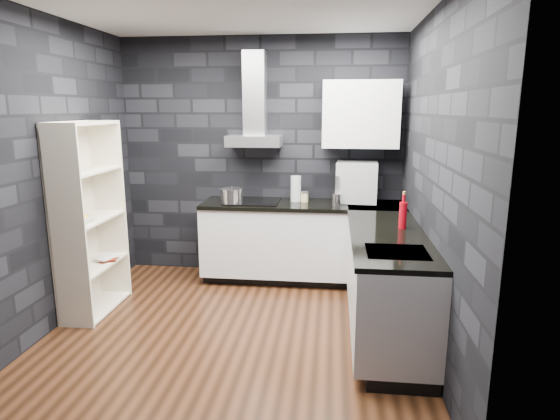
% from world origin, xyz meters
% --- Properties ---
extents(ground, '(3.20, 3.20, 0.00)m').
position_xyz_m(ground, '(0.00, 0.00, 0.00)').
color(ground, '#432414').
extents(ceiling, '(3.20, 3.20, 0.00)m').
position_xyz_m(ceiling, '(0.00, 0.00, 2.70)').
color(ceiling, silver).
extents(wall_back, '(3.20, 0.05, 2.70)m').
position_xyz_m(wall_back, '(0.00, 1.62, 1.35)').
color(wall_back, black).
rests_on(wall_back, ground).
extents(wall_front, '(3.20, 0.05, 2.70)m').
position_xyz_m(wall_front, '(0.00, -1.62, 1.35)').
color(wall_front, black).
rests_on(wall_front, ground).
extents(wall_left, '(0.05, 3.20, 2.70)m').
position_xyz_m(wall_left, '(-1.62, 0.00, 1.35)').
color(wall_left, black).
rests_on(wall_left, ground).
extents(wall_right, '(0.05, 3.20, 2.70)m').
position_xyz_m(wall_right, '(1.62, 0.00, 1.35)').
color(wall_right, black).
rests_on(wall_right, ground).
extents(toekick_back, '(2.18, 0.50, 0.10)m').
position_xyz_m(toekick_back, '(0.50, 1.34, 0.05)').
color(toekick_back, black).
rests_on(toekick_back, ground).
extents(toekick_right, '(0.50, 1.78, 0.10)m').
position_xyz_m(toekick_right, '(1.34, 0.10, 0.05)').
color(toekick_right, black).
rests_on(toekick_right, ground).
extents(counter_back_cab, '(2.20, 0.60, 0.76)m').
position_xyz_m(counter_back_cab, '(0.50, 1.30, 0.48)').
color(counter_back_cab, white).
rests_on(counter_back_cab, ground).
extents(counter_right_cab, '(0.60, 1.80, 0.76)m').
position_xyz_m(counter_right_cab, '(1.30, 0.10, 0.48)').
color(counter_right_cab, white).
rests_on(counter_right_cab, ground).
extents(counter_back_top, '(2.20, 0.62, 0.04)m').
position_xyz_m(counter_back_top, '(0.50, 1.29, 0.88)').
color(counter_back_top, black).
rests_on(counter_back_top, counter_back_cab).
extents(counter_right_top, '(0.62, 1.80, 0.04)m').
position_xyz_m(counter_right_top, '(1.29, 0.10, 0.88)').
color(counter_right_top, black).
rests_on(counter_right_top, counter_right_cab).
extents(counter_corner_top, '(0.62, 0.62, 0.04)m').
position_xyz_m(counter_corner_top, '(1.30, 1.30, 0.88)').
color(counter_corner_top, black).
rests_on(counter_corner_top, counter_right_cab).
extents(hood_body, '(0.60, 0.34, 0.12)m').
position_xyz_m(hood_body, '(-0.05, 1.43, 1.56)').
color(hood_body, silver).
rests_on(hood_body, wall_back).
extents(hood_chimney, '(0.24, 0.20, 0.90)m').
position_xyz_m(hood_chimney, '(-0.05, 1.50, 2.07)').
color(hood_chimney, silver).
rests_on(hood_chimney, hood_body).
extents(upper_cabinet, '(0.80, 0.35, 0.70)m').
position_xyz_m(upper_cabinet, '(1.10, 1.43, 1.85)').
color(upper_cabinet, silver).
rests_on(upper_cabinet, wall_back).
extents(cooktop, '(0.58, 0.50, 0.01)m').
position_xyz_m(cooktop, '(-0.05, 1.30, 0.91)').
color(cooktop, black).
rests_on(cooktop, counter_back_top).
extents(sink_rim, '(0.44, 0.40, 0.01)m').
position_xyz_m(sink_rim, '(1.30, -0.40, 0.89)').
color(sink_rim, silver).
rests_on(sink_rim, counter_right_top).
extents(pot, '(0.31, 0.31, 0.14)m').
position_xyz_m(pot, '(-0.26, 1.16, 0.98)').
color(pot, silver).
rests_on(pot, cooktop).
extents(glass_vase, '(0.12, 0.12, 0.28)m').
position_xyz_m(glass_vase, '(0.42, 1.39, 1.04)').
color(glass_vase, silver).
rests_on(glass_vase, counter_back_top).
extents(storage_jar, '(0.10, 0.10, 0.10)m').
position_xyz_m(storage_jar, '(0.52, 1.36, 0.95)').
color(storage_jar, '#CBBE87').
rests_on(storage_jar, counter_back_top).
extents(utensil_crock, '(0.10, 0.10, 0.12)m').
position_xyz_m(utensil_crock, '(0.87, 1.22, 0.96)').
color(utensil_crock, silver).
rests_on(utensil_crock, counter_back_top).
extents(appliance_garage, '(0.46, 0.37, 0.44)m').
position_xyz_m(appliance_garage, '(1.08, 1.41, 1.12)').
color(appliance_garage, '#A3A5AA').
rests_on(appliance_garage, counter_back_top).
extents(red_bottle, '(0.07, 0.07, 0.23)m').
position_xyz_m(red_bottle, '(1.43, 0.29, 1.01)').
color(red_bottle, '#960510').
rests_on(red_bottle, counter_right_top).
extents(bookshelf, '(0.49, 0.85, 1.80)m').
position_xyz_m(bookshelf, '(-1.42, 0.30, 0.90)').
color(bookshelf, silver).
rests_on(bookshelf, ground).
extents(fruit_bowl, '(0.31, 0.31, 0.06)m').
position_xyz_m(fruit_bowl, '(-1.42, 0.15, 0.94)').
color(fruit_bowl, white).
rests_on(fruit_bowl, bookshelf).
extents(book_red, '(0.15, 0.08, 0.21)m').
position_xyz_m(book_red, '(-1.42, 0.42, 0.57)').
color(book_red, maroon).
rests_on(book_red, bookshelf).
extents(book_second, '(0.16, 0.07, 0.22)m').
position_xyz_m(book_second, '(-1.42, 0.45, 0.59)').
color(book_second, '#B2B2B2').
rests_on(book_second, bookshelf).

